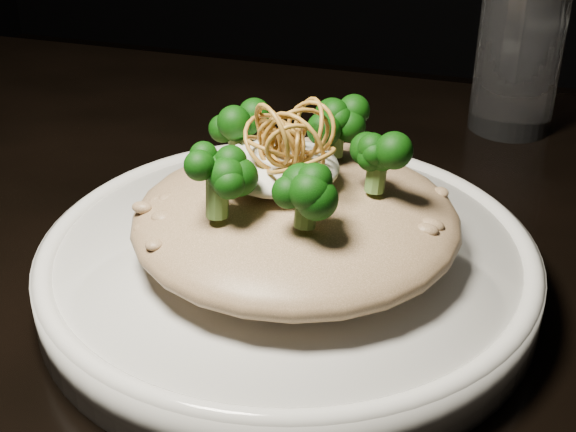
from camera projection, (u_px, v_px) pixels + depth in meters
The scene contains 7 objects.
table at pixel (349, 383), 0.57m from camera, with size 1.10×0.80×0.75m.
plate at pixel (288, 268), 0.51m from camera, with size 0.32×0.32×0.03m, color silver.
risotto at pixel (296, 219), 0.49m from camera, with size 0.20×0.20×0.04m, color brown.
broccoli at pixel (286, 148), 0.47m from camera, with size 0.15×0.15×0.05m, color black, non-canonical shape.
cheese at pixel (279, 167), 0.48m from camera, with size 0.07×0.07×0.02m, color white.
shallots at pixel (288, 125), 0.46m from camera, with size 0.06×0.06×0.04m, color brown, non-canonical shape.
drinking_glass at pixel (518, 59), 0.72m from camera, with size 0.07×0.07×0.13m, color white.
Camera 1 is at (0.08, -0.42, 1.05)m, focal length 50.00 mm.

